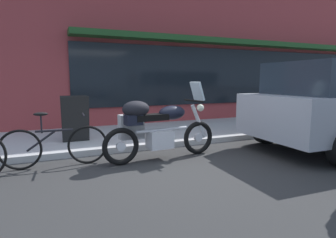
% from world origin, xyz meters
% --- Properties ---
extents(ground_plane, '(80.00, 80.00, 0.00)m').
position_xyz_m(ground_plane, '(0.00, 0.00, 0.00)').
color(ground_plane, '#2C2C2C').
extents(storefront_building, '(18.72, 0.90, 6.93)m').
position_xyz_m(storefront_building, '(5.36, 4.10, 3.39)').
color(storefront_building, '#943637').
rests_on(storefront_building, ground_plane).
extents(touring_motorcycle, '(2.20, 0.62, 1.40)m').
position_xyz_m(touring_motorcycle, '(-0.04, 0.51, 0.60)').
color(touring_motorcycle, black).
rests_on(touring_motorcycle, ground_plane).
extents(parked_bicycle, '(1.70, 0.48, 0.92)m').
position_xyz_m(parked_bicycle, '(-1.71, 0.77, 0.36)').
color(parked_bicycle, black).
rests_on(parked_bicycle, ground_plane).
extents(sandwich_board_sign, '(0.55, 0.42, 0.97)m').
position_xyz_m(sandwich_board_sign, '(-1.25, 2.10, 0.61)').
color(sandwich_board_sign, black).
rests_on(sandwich_board_sign, sidewalk_curb).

